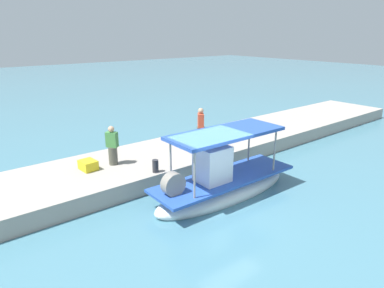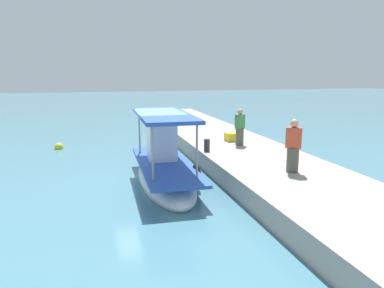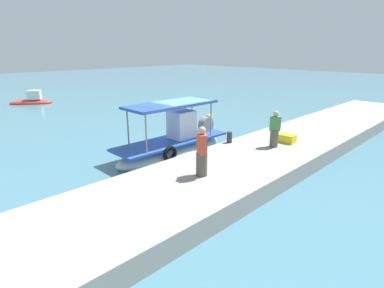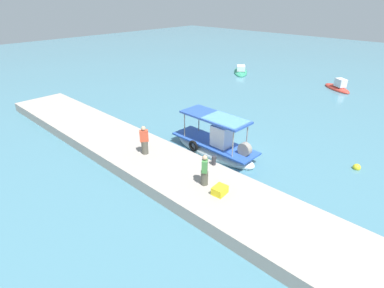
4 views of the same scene
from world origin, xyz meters
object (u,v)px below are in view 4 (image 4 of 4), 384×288
at_px(moored_boat_mid, 337,88).
at_px(cargo_crate, 220,190).
at_px(main_fishing_boat, 215,147).
at_px(fisherman_near_bollard, 205,171).
at_px(fisherman_by_crate, 144,141).
at_px(moored_boat_near, 241,71).
at_px(marker_buoy, 357,167).
at_px(mooring_bollard, 214,161).

bearing_deg(moored_boat_mid, cargo_crate, -82.33).
xyz_separation_m(cargo_crate, moored_boat_mid, (-3.20, 23.74, -0.67)).
bearing_deg(cargo_crate, moored_boat_mid, 97.67).
xyz_separation_m(main_fishing_boat, fisherman_near_bollard, (2.49, -3.84, 0.95)).
distance_m(main_fishing_boat, fisherman_by_crate, 4.49).
bearing_deg(moored_boat_near, cargo_crate, -56.86).
bearing_deg(moored_boat_mid, main_fishing_boat, -90.95).
height_order(main_fishing_boat, fisherman_by_crate, main_fishing_boat).
xyz_separation_m(marker_buoy, moored_boat_mid, (-6.84, 15.64, 0.12)).
xyz_separation_m(main_fishing_boat, marker_buoy, (7.17, 4.17, -0.39)).
distance_m(main_fishing_boat, marker_buoy, 8.30).
relative_size(mooring_bollard, moored_boat_mid, 0.13).
distance_m(fisherman_by_crate, moored_boat_near, 24.72).
bearing_deg(moored_boat_mid, mooring_bollard, -86.66).
distance_m(fisherman_by_crate, mooring_bollard, 4.17).
bearing_deg(mooring_bollard, fisherman_near_bollard, -63.55).
xyz_separation_m(fisherman_by_crate, moored_boat_near, (-9.33, 22.86, -1.32)).
relative_size(fisherman_near_bollard, moored_boat_near, 0.32).
xyz_separation_m(fisherman_by_crate, moored_boat_mid, (2.47, 23.63, -1.27)).
bearing_deg(fisherman_near_bollard, main_fishing_boat, 122.95).
relative_size(cargo_crate, moored_boat_near, 0.14).
xyz_separation_m(main_fishing_boat, moored_boat_near, (-11.47, 19.04, -0.32)).
height_order(moored_boat_near, moored_boat_mid, moored_boat_mid).
distance_m(marker_buoy, moored_boat_near, 23.85).
distance_m(main_fishing_boat, mooring_bollard, 2.66).
distance_m(mooring_bollard, marker_buoy, 8.40).
relative_size(marker_buoy, moored_boat_mid, 0.12).
height_order(main_fishing_boat, fisherman_near_bollard, main_fishing_boat).
relative_size(moored_boat_near, moored_boat_mid, 1.35).
xyz_separation_m(moored_boat_near, moored_boat_mid, (11.80, 0.77, 0.06)).
xyz_separation_m(fisherman_near_bollard, moored_boat_mid, (-2.16, 23.65, -1.21)).
height_order(fisherman_near_bollard, moored_boat_near, fisherman_near_bollard).
xyz_separation_m(mooring_bollard, cargo_crate, (1.92, -1.87, -0.06)).
relative_size(fisherman_by_crate, mooring_bollard, 3.44).
bearing_deg(fisherman_near_bollard, cargo_crate, -4.95).
relative_size(mooring_bollard, moored_boat_near, 0.10).
relative_size(fisherman_near_bollard, fisherman_by_crate, 0.93).
bearing_deg(mooring_bollard, main_fishing_boat, 127.88).
bearing_deg(cargo_crate, fisherman_near_bollard, 175.05).
distance_m(cargo_crate, moored_boat_near, 27.44).
distance_m(fisherman_by_crate, moored_boat_mid, 23.79).
distance_m(mooring_bollard, moored_boat_mid, 21.92).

